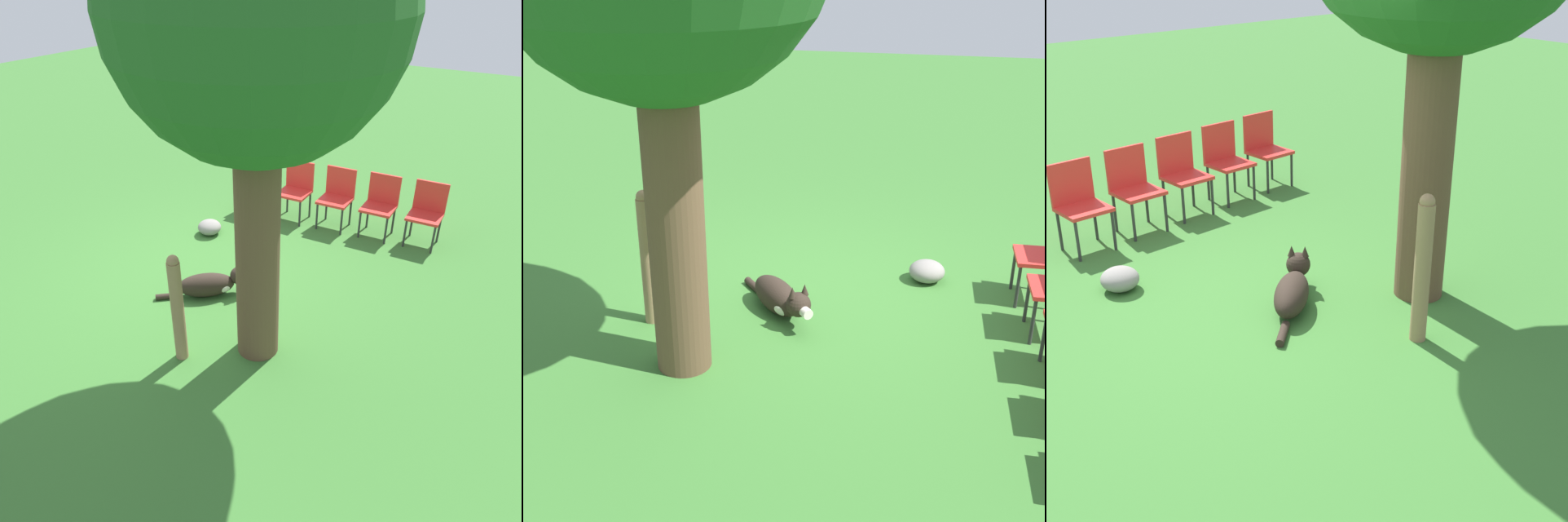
{
  "view_description": "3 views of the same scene",
  "coord_description": "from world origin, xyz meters",
  "views": [
    {
      "loc": [
        4.14,
        3.31,
        3.49
      ],
      "look_at": [
        0.72,
        1.22,
        1.05
      ],
      "focal_mm": 35.0,
      "sensor_mm": 36.0,
      "label": 1
    },
    {
      "loc": [
        -1.08,
        5.7,
        3.05
      ],
      "look_at": [
        0.21,
        0.04,
        0.41
      ],
      "focal_mm": 50.0,
      "sensor_mm": 36.0,
      "label": 2
    },
    {
      "loc": [
        4.29,
        -3.2,
        2.92
      ],
      "look_at": [
        0.3,
        0.3,
        0.43
      ],
      "focal_mm": 50.0,
      "sensor_mm": 36.0,
      "label": 3
    }
  ],
  "objects": [
    {
      "name": "ground_plane",
      "position": [
        0.0,
        0.0,
        0.0
      ],
      "size": [
        30.0,
        30.0,
        0.0
      ],
      "primitive_type": "plane",
      "color": "#38702D"
    },
    {
      "name": "garden_rock",
      "position": [
        -1.02,
        -0.71,
        0.1
      ],
      "size": [
        0.34,
        0.33,
        0.21
      ],
      "color": "gray",
      "rests_on": "ground_plane"
    },
    {
      "name": "fence_post",
      "position": [
        1.24,
        0.61,
        0.6
      ],
      "size": [
        0.13,
        0.13,
        1.18
      ],
      "color": "#937551",
      "rests_on": "ground_plane"
    },
    {
      "name": "dog",
      "position": [
        0.2,
        0.24,
        0.15
      ],
      "size": [
        0.82,
        0.92,
        0.41
      ],
      "rotation": [
        0.0,
        0.0,
        2.29
      ],
      "color": "#2D231C",
      "rests_on": "ground_plane"
    }
  ]
}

